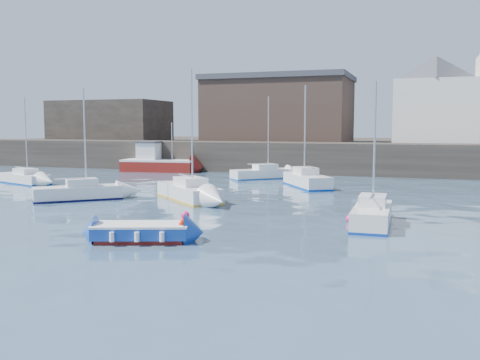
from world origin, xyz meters
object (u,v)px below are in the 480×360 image
(sailboat_e, at_px, (24,178))
(sailboat_a, at_px, (78,192))
(blue_dinghy, at_px, (141,231))
(sailboat_f, at_px, (307,180))
(buoy_far, at_px, (215,198))
(buoy_near, at_px, (185,219))
(fishing_boat, at_px, (157,162))
(sailboat_b, at_px, (189,192))
(sailboat_h, at_px, (263,173))
(buoy_mid, at_px, (350,222))
(sailboat_c, at_px, (372,215))

(sailboat_e, bearing_deg, sailboat_a, -33.86)
(blue_dinghy, height_order, sailboat_f, sailboat_f)
(buoy_far, bearing_deg, buoy_near, -79.07)
(fishing_boat, xyz_separation_m, sailboat_e, (-4.66, -13.89, -0.51))
(fishing_boat, bearing_deg, sailboat_a, -75.34)
(fishing_boat, height_order, buoy_far, fishing_boat)
(buoy_far, bearing_deg, sailboat_b, -133.24)
(sailboat_e, height_order, sailboat_h, sailboat_h)
(sailboat_f, height_order, buoy_far, sailboat_f)
(sailboat_e, xyz_separation_m, buoy_near, (19.42, -10.91, -0.45))
(blue_dinghy, height_order, buoy_mid, blue_dinghy)
(sailboat_b, relative_size, sailboat_h, 1.12)
(sailboat_e, distance_m, buoy_near, 22.28)
(buoy_near, xyz_separation_m, buoy_mid, (7.88, 1.91, 0.00))
(sailboat_h, distance_m, buoy_mid, 21.65)
(sailboat_c, relative_size, buoy_near, 15.74)
(blue_dinghy, relative_size, sailboat_h, 0.58)
(sailboat_c, height_order, buoy_mid, sailboat_c)
(sailboat_a, height_order, sailboat_e, sailboat_a)
(buoy_far, bearing_deg, sailboat_h, 93.27)
(buoy_near, bearing_deg, sailboat_c, 8.50)
(sailboat_h, bearing_deg, buoy_far, -86.73)
(buoy_mid, bearing_deg, blue_dinghy, -135.71)
(sailboat_e, bearing_deg, sailboat_b, -14.88)
(blue_dinghy, distance_m, sailboat_b, 12.23)
(fishing_boat, bearing_deg, sailboat_h, -16.83)
(sailboat_h, bearing_deg, sailboat_f, -45.09)
(sailboat_a, relative_size, buoy_far, 15.58)
(sailboat_h, distance_m, buoy_near, 21.15)
(sailboat_a, distance_m, sailboat_e, 12.11)
(sailboat_b, xyz_separation_m, buoy_near, (2.77, -6.49, -0.53))
(fishing_boat, height_order, sailboat_h, sailboat_h)
(blue_dinghy, distance_m, sailboat_e, 25.68)
(buoy_near, height_order, buoy_far, buoy_far)
(sailboat_a, distance_m, sailboat_c, 18.57)
(sailboat_a, relative_size, sailboat_b, 0.86)
(sailboat_a, distance_m, sailboat_h, 18.30)
(fishing_boat, bearing_deg, sailboat_b, -56.80)
(blue_dinghy, xyz_separation_m, fishing_boat, (-15.25, 30.10, 0.55))
(fishing_boat, xyz_separation_m, sailboat_b, (11.98, -18.32, -0.43))
(buoy_near, distance_m, buoy_mid, 8.11)
(sailboat_a, xyz_separation_m, sailboat_c, (18.35, -2.82, 0.02))
(fishing_boat, relative_size, sailboat_a, 1.11)
(buoy_near, distance_m, buoy_far, 7.97)
(fishing_boat, relative_size, sailboat_e, 1.13)
(blue_dinghy, height_order, sailboat_h, sailboat_h)
(sailboat_a, distance_m, buoy_far, 8.67)
(buoy_near, relative_size, buoy_far, 0.95)
(sailboat_b, height_order, sailboat_c, sailboat_b)
(buoy_mid, bearing_deg, buoy_near, -166.39)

